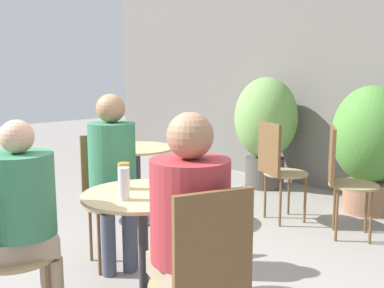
# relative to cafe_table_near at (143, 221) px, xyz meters

# --- Properties ---
(cafe_table_near) EXTENTS (0.72, 0.72, 0.73)m
(cafe_table_near) POSITION_rel_cafe_table_near_xyz_m (0.00, 0.00, 0.00)
(cafe_table_near) COLOR #2D2D33
(cafe_table_near) RESTS_ON ground_plane
(cafe_table_far) EXTENTS (0.71, 0.71, 0.73)m
(cafe_table_far) POSITION_rel_cafe_table_near_xyz_m (-1.35, 0.95, -0.00)
(cafe_table_far) COLOR #2D2D33
(cafe_table_far) RESTS_ON ground_plane
(bistro_chair_0) EXTENTS (0.46, 0.45, 0.97)m
(bistro_chair_0) POSITION_rel_cafe_table_near_xyz_m (-0.77, 0.25, 0.02)
(bistro_chair_0) COLOR #997F56
(bistro_chair_0) RESTS_ON ground_plane
(bistro_chair_2) EXTENTS (0.46, 0.45, 0.97)m
(bistro_chair_2) POSITION_rel_cafe_table_near_xyz_m (0.77, -0.25, 0.02)
(bistro_chair_2) COLOR #997F56
(bistro_chair_2) RESTS_ON ground_plane
(bistro_chair_3) EXTENTS (0.48, 0.47, 0.97)m
(bistro_chair_3) POSITION_rel_cafe_table_near_xyz_m (0.19, 2.00, 0.02)
(bistro_chair_3) COLOR #997F56
(bistro_chair_3) RESTS_ON ground_plane
(bistro_chair_5) EXTENTS (0.45, 0.47, 0.97)m
(bistro_chair_5) POSITION_rel_cafe_table_near_xyz_m (-0.43, 1.91, 0.02)
(bistro_chair_5) COLOR #997F56
(bistro_chair_5) RESTS_ON ground_plane
(seated_person_0) EXTENTS (0.39, 0.37, 1.28)m
(seated_person_0) POSITION_rel_cafe_table_near_xyz_m (-0.62, 0.20, 0.21)
(seated_person_0) COLOR #42475B
(seated_person_0) RESTS_ON ground_plane
(seated_person_1) EXTENTS (0.39, 0.42, 1.20)m
(seated_person_1) POSITION_rel_cafe_table_near_xyz_m (-0.20, -0.62, 0.16)
(seated_person_1) COLOR gray
(seated_person_1) RESTS_ON ground_plane
(seated_person_2) EXTENTS (0.43, 0.40, 1.27)m
(seated_person_2) POSITION_rel_cafe_table_near_xyz_m (0.62, -0.20, 0.19)
(seated_person_2) COLOR gray
(seated_person_2) RESTS_ON ground_plane
(beer_glass_0) EXTENTS (0.07, 0.07, 0.16)m
(beer_glass_0) POSITION_rel_cafe_table_near_xyz_m (-0.16, -0.02, 0.25)
(beer_glass_0) COLOR #B28433
(beer_glass_0) RESTS_ON cafe_table_near
(beer_glass_1) EXTENTS (0.06, 0.06, 0.18)m
(beer_glass_1) POSITION_rel_cafe_table_near_xyz_m (0.04, -0.16, 0.26)
(beer_glass_1) COLOR silver
(beer_glass_1) RESTS_ON cafe_table_near
(beer_glass_2) EXTENTS (0.06, 0.06, 0.19)m
(beer_glass_2) POSITION_rel_cafe_table_near_xyz_m (0.15, 0.05, 0.27)
(beer_glass_2) COLOR beige
(beer_glass_2) RESTS_ON cafe_table_near
(beer_glass_3) EXTENTS (0.06, 0.06, 0.18)m
(beer_glass_3) POSITION_rel_cafe_table_near_xyz_m (-0.02, 0.16, 0.26)
(beer_glass_3) COLOR #DBC65B
(beer_glass_3) RESTS_ON cafe_table_near
(potted_plant_0) EXTENTS (0.78, 0.78, 1.37)m
(potted_plant_0) POSITION_rel_cafe_table_near_xyz_m (-1.33, 2.90, 0.23)
(potted_plant_0) COLOR #47423D
(potted_plant_0) RESTS_ON ground_plane
(potted_plant_1) EXTENTS (0.75, 0.75, 1.30)m
(potted_plant_1) POSITION_rel_cafe_table_near_xyz_m (0.03, 2.85, 0.18)
(potted_plant_1) COLOR #93664C
(potted_plant_1) RESTS_ON ground_plane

